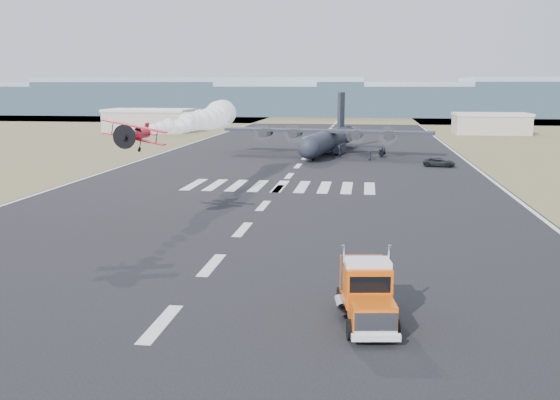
% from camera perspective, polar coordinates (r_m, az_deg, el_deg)
% --- Properties ---
extents(ground, '(500.00, 500.00, 0.00)m').
position_cam_1_polar(ground, '(37.02, -10.85, -11.06)').
color(ground, black).
rests_on(ground, ground).
extents(scrub_far, '(500.00, 80.00, 0.00)m').
position_cam_1_polar(scrub_far, '(263.14, 5.44, 7.45)').
color(scrub_far, olive).
rests_on(scrub_far, ground).
extents(runway_markings, '(60.00, 260.00, 0.01)m').
position_cam_1_polar(runway_markings, '(94.21, 0.85, 2.22)').
color(runway_markings, silver).
rests_on(runway_markings, ground).
extents(ridge_seg_b, '(150.00, 50.00, 15.00)m').
position_cam_1_polar(ridge_seg_b, '(324.99, -18.13, 8.86)').
color(ridge_seg_b, '#89A0AE').
rests_on(ridge_seg_b, ground).
extents(ridge_seg_c, '(150.00, 50.00, 17.00)m').
position_cam_1_polar(ridge_seg_c, '(302.40, -6.84, 9.41)').
color(ridge_seg_c, '#89A0AE').
rests_on(ridge_seg_c, ground).
extents(ridge_seg_d, '(150.00, 50.00, 13.00)m').
position_cam_1_polar(ridge_seg_d, '(292.85, 5.73, 9.01)').
color(ridge_seg_d, '#89A0AE').
rests_on(ridge_seg_d, ground).
extents(ridge_seg_e, '(150.00, 50.00, 15.00)m').
position_cam_1_polar(ridge_seg_e, '(297.47, 18.49, 8.75)').
color(ridge_seg_e, '#89A0AE').
rests_on(ridge_seg_e, ground).
extents(hangar_left, '(24.50, 14.50, 6.70)m').
position_cam_1_polar(hangar_left, '(188.80, -11.84, 7.16)').
color(hangar_left, '#A19C8F').
rests_on(hangar_left, ground).
extents(hangar_right, '(20.50, 12.50, 5.90)m').
position_cam_1_polar(hangar_right, '(186.09, 18.72, 6.66)').
color(hangar_right, '#A19C8F').
rests_on(hangar_right, ground).
extents(semi_truck, '(3.68, 8.42, 3.71)m').
position_cam_1_polar(semi_truck, '(36.48, 7.91, -8.25)').
color(semi_truck, black).
rests_on(semi_truck, ground).
extents(aerobatic_biplane, '(6.24, 5.63, 2.92)m').
position_cam_1_polar(aerobatic_biplane, '(61.25, -13.10, 5.88)').
color(aerobatic_biplane, red).
extents(smoke_trail, '(3.97, 34.07, 3.97)m').
position_cam_1_polar(smoke_trail, '(87.58, -6.28, 7.54)').
color(smoke_trail, white).
extents(transport_aircraft, '(41.61, 34.11, 12.03)m').
position_cam_1_polar(transport_aircraft, '(125.50, 4.48, 5.66)').
color(transport_aircraft, black).
rests_on(transport_aircraft, ground).
extents(support_vehicle, '(5.59, 3.23, 1.47)m').
position_cam_1_polar(support_vehicle, '(108.39, 14.34, 3.36)').
color(support_vehicle, black).
rests_on(support_vehicle, ground).
extents(crew_a, '(0.52, 0.63, 1.70)m').
position_cam_1_polar(crew_a, '(117.63, 4.93, 4.24)').
color(crew_a, black).
rests_on(crew_a, ground).
extents(crew_b, '(0.83, 1.00, 1.77)m').
position_cam_1_polar(crew_b, '(121.01, 9.31, 4.33)').
color(crew_b, black).
rests_on(crew_b, ground).
extents(crew_c, '(1.25, 0.69, 1.86)m').
position_cam_1_polar(crew_c, '(120.24, 2.76, 4.44)').
color(crew_c, black).
rests_on(crew_c, ground).
extents(crew_d, '(0.98, 0.57, 1.61)m').
position_cam_1_polar(crew_d, '(120.02, 9.10, 4.25)').
color(crew_d, black).
rests_on(crew_d, ground).
extents(crew_e, '(0.55, 0.85, 1.69)m').
position_cam_1_polar(crew_e, '(115.22, 8.20, 4.04)').
color(crew_e, black).
rests_on(crew_e, ground).
extents(crew_f, '(1.60, 0.95, 1.64)m').
position_cam_1_polar(crew_f, '(119.36, 9.29, 4.22)').
color(crew_f, black).
rests_on(crew_f, ground).
extents(crew_g, '(0.76, 0.69, 1.70)m').
position_cam_1_polar(crew_g, '(122.05, 9.54, 4.36)').
color(crew_g, black).
rests_on(crew_g, ground).
extents(crew_h, '(0.99, 0.90, 1.74)m').
position_cam_1_polar(crew_h, '(117.94, 5.59, 4.25)').
color(crew_h, black).
rests_on(crew_h, ground).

